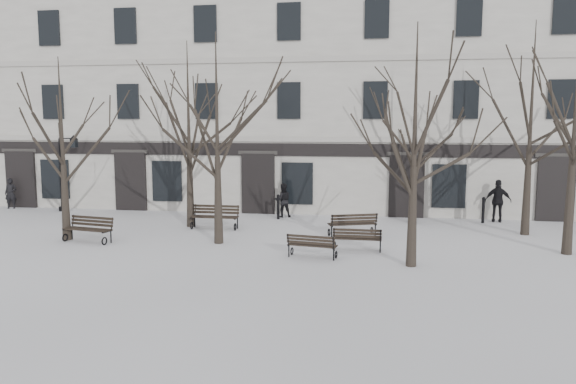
% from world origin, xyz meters
% --- Properties ---
extents(ground, '(100.00, 100.00, 0.00)m').
position_xyz_m(ground, '(0.00, 0.00, 0.00)').
color(ground, white).
rests_on(ground, ground).
extents(building, '(40.40, 10.20, 11.40)m').
position_xyz_m(building, '(0.00, 12.96, 5.52)').
color(building, beige).
rests_on(building, ground).
extents(tree_0, '(4.75, 4.75, 6.79)m').
position_xyz_m(tree_0, '(-9.40, 0.91, 4.24)').
color(tree_0, black).
rests_on(tree_0, ground).
extents(tree_1, '(5.30, 5.30, 7.58)m').
position_xyz_m(tree_1, '(-3.56, 1.23, 4.74)').
color(tree_1, black).
rests_on(tree_1, ground).
extents(tree_2, '(5.16, 5.16, 7.37)m').
position_xyz_m(tree_2, '(3.23, -0.99, 4.60)').
color(tree_2, black).
rests_on(tree_2, ground).
extents(tree_3, '(5.55, 5.55, 7.93)m').
position_xyz_m(tree_3, '(8.51, 1.43, 4.96)').
color(tree_3, black).
rests_on(tree_3, ground).
extents(tree_4, '(5.40, 5.40, 7.72)m').
position_xyz_m(tree_4, '(-5.65, 4.22, 4.83)').
color(tree_4, black).
rests_on(tree_4, ground).
extents(tree_5, '(5.15, 5.15, 7.36)m').
position_xyz_m(tree_5, '(3.71, 6.46, 4.60)').
color(tree_5, black).
rests_on(tree_5, ground).
extents(tree_6, '(5.77, 5.77, 8.25)m').
position_xyz_m(tree_6, '(7.95, 4.62, 5.16)').
color(tree_6, black).
rests_on(tree_6, ground).
extents(bench_0, '(1.95, 1.02, 0.94)m').
position_xyz_m(bench_0, '(-8.39, 0.70, 0.51)').
color(bench_0, black).
rests_on(bench_0, ground).
extents(bench_1, '(1.68, 0.85, 0.81)m').
position_xyz_m(bench_1, '(0.08, -0.47, 0.44)').
color(bench_1, black).
rests_on(bench_1, ground).
extents(bench_2, '(1.67, 0.63, 0.84)m').
position_xyz_m(bench_2, '(1.51, 0.75, 0.45)').
color(bench_2, black).
rests_on(bench_2, ground).
extents(bench_3, '(1.96, 0.72, 0.98)m').
position_xyz_m(bench_3, '(-4.48, 3.90, 0.53)').
color(bench_3, black).
rests_on(bench_3, ground).
extents(bench_4, '(1.95, 1.26, 0.94)m').
position_xyz_m(bench_4, '(1.25, 3.21, 0.51)').
color(bench_4, black).
rests_on(bench_4, ground).
extents(lamp_post, '(1.18, 0.44, 3.77)m').
position_xyz_m(lamp_post, '(-13.03, 7.18, 2.18)').
color(lamp_post, black).
rests_on(lamp_post, ground).
extents(bollard_a, '(0.15, 0.15, 1.14)m').
position_xyz_m(bollard_a, '(-2.28, 6.54, 0.61)').
color(bollard_a, black).
rests_on(bollard_a, ground).
extents(bollard_b, '(0.15, 0.15, 1.16)m').
position_xyz_m(bollard_b, '(6.78, 6.99, 0.62)').
color(bollard_b, black).
rests_on(bollard_b, ground).
extents(pedestrian_a, '(0.66, 0.53, 1.56)m').
position_xyz_m(pedestrian_a, '(-16.32, 7.47, 0.00)').
color(pedestrian_a, black).
rests_on(pedestrian_a, ground).
extents(pedestrian_b, '(0.92, 0.81, 1.58)m').
position_xyz_m(pedestrian_b, '(-2.16, 7.12, 0.00)').
color(pedestrian_b, black).
rests_on(pedestrian_b, ground).
extents(pedestrian_c, '(1.17, 0.65, 1.89)m').
position_xyz_m(pedestrian_c, '(7.46, 7.33, 0.00)').
color(pedestrian_c, black).
rests_on(pedestrian_c, ground).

